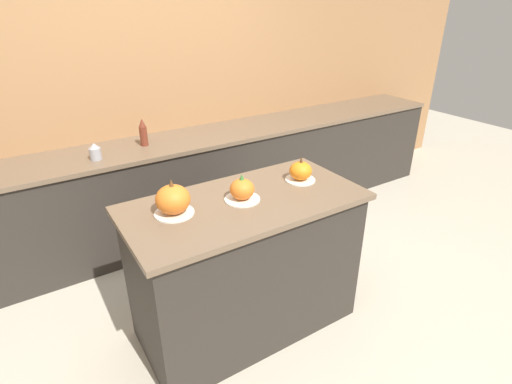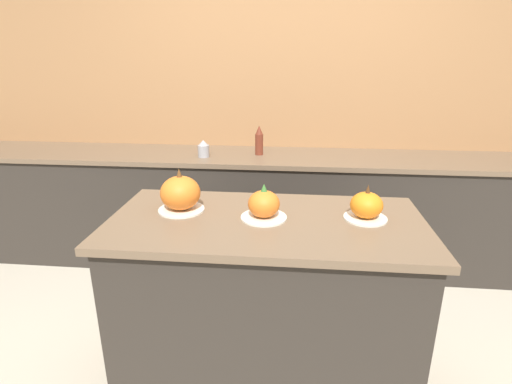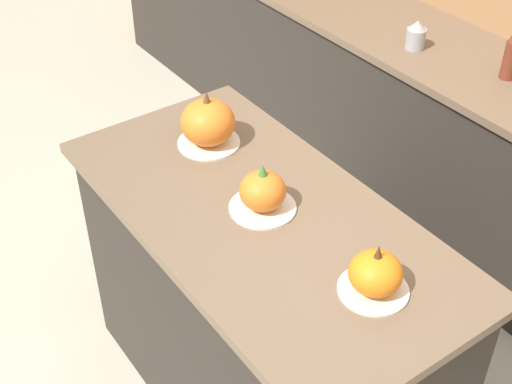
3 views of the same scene
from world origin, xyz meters
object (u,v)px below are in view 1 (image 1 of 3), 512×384
Objects in this scene: pumpkin_cake_right at (301,172)px; bottle_tall at (143,133)px; pumpkin_cake_center at (242,190)px; pumpkin_cake_left at (173,200)px; bottle_short at (95,152)px.

pumpkin_cake_right is 0.85× the size of bottle_tall.
pumpkin_cake_center is at bearing -175.37° from pumpkin_cake_right.
pumpkin_cake_left is at bearing 171.87° from pumpkin_cake_center.
bottle_short is at bearing 114.35° from pumpkin_cake_center.
bottle_tall is at bearing 114.77° from pumpkin_cake_right.
pumpkin_cake_center reaches higher than bottle_short.
pumpkin_cake_left is 0.40m from pumpkin_cake_center.
bottle_tall is 1.77× the size of bottle_short.
bottle_tall is 0.43m from bottle_short.
bottle_tall is at bearing 96.13° from pumpkin_cake_center.
bottle_tall is (-0.14, 1.33, 0.01)m from pumpkin_cake_center.
pumpkin_cake_left is 1.30m from bottle_tall.
pumpkin_cake_left is at bearing 178.67° from pumpkin_cake_right.
pumpkin_cake_center is 1.34m from bottle_short.
bottle_short is (-0.55, 1.22, -0.04)m from pumpkin_cake_center.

